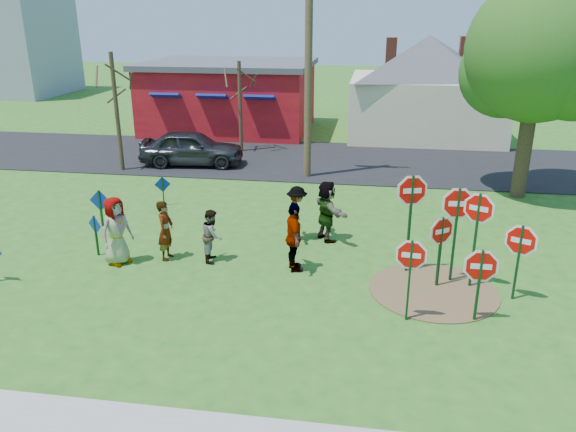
% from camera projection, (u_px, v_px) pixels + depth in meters
% --- Properties ---
extents(ground, '(120.00, 120.00, 0.00)m').
position_uv_depth(ground, '(265.00, 263.00, 15.63)').
color(ground, '#295E1A').
rests_on(ground, ground).
extents(road, '(120.00, 7.50, 0.04)m').
position_uv_depth(road, '(311.00, 160.00, 26.29)').
color(road, black).
rests_on(road, ground).
extents(dirt_patch, '(3.20, 3.20, 0.03)m').
position_uv_depth(dirt_patch, '(433.00, 291.00, 14.05)').
color(dirt_patch, brown).
rests_on(dirt_patch, ground).
extents(red_building, '(9.40, 7.69, 3.90)m').
position_uv_depth(red_building, '(230.00, 96.00, 32.43)').
color(red_building, maroon).
rests_on(red_building, ground).
extents(cream_house, '(9.40, 9.40, 6.50)m').
position_uv_depth(cream_house, '(426.00, 82.00, 30.53)').
color(cream_house, beige).
rests_on(cream_house, ground).
extents(stop_sign_a, '(0.94, 0.10, 2.07)m').
position_uv_depth(stop_sign_a, '(411.00, 262.00, 12.28)').
color(stop_sign_a, '#0F3A1A').
rests_on(stop_sign_a, ground).
extents(stop_sign_b, '(1.06, 0.32, 2.83)m').
position_uv_depth(stop_sign_b, '(411.00, 199.00, 14.42)').
color(stop_sign_b, '#0F3A1A').
rests_on(stop_sign_b, ground).
extents(stop_sign_c, '(0.93, 0.46, 2.62)m').
position_uv_depth(stop_sign_c, '(478.00, 219.00, 13.66)').
color(stop_sign_c, '#0F3A1A').
rests_on(stop_sign_c, ground).
extents(stop_sign_d, '(1.09, 0.11, 2.68)m').
position_uv_depth(stop_sign_d, '(457.00, 211.00, 13.93)').
color(stop_sign_d, '#0F3A1A').
rests_on(stop_sign_d, ground).
extents(stop_sign_e, '(1.03, 0.07, 1.87)m').
position_uv_depth(stop_sign_e, '(480.00, 271.00, 12.30)').
color(stop_sign_e, '#0F3A1A').
rests_on(stop_sign_e, ground).
extents(stop_sign_f, '(0.93, 0.45, 2.04)m').
position_uv_depth(stop_sign_f, '(520.00, 245.00, 13.20)').
color(stop_sign_f, '#0F3A1A').
rests_on(stop_sign_f, ground).
extents(stop_sign_g, '(0.80, 0.58, 2.00)m').
position_uv_depth(stop_sign_g, '(441.00, 237.00, 13.84)').
color(stop_sign_g, '#0F3A1A').
rests_on(stop_sign_g, ground).
extents(blue_diamond_b, '(0.51, 0.28, 1.21)m').
position_uv_depth(blue_diamond_b, '(96.00, 231.00, 15.87)').
color(blue_diamond_b, '#0F3A1A').
rests_on(blue_diamond_b, ground).
extents(blue_diamond_c, '(0.72, 0.07, 1.23)m').
position_uv_depth(blue_diamond_c, '(100.00, 204.00, 18.05)').
color(blue_diamond_c, '#0F3A1A').
rests_on(blue_diamond_c, ground).
extents(blue_diamond_d, '(0.53, 0.25, 1.08)m').
position_uv_depth(blue_diamond_d, '(163.00, 188.00, 20.00)').
color(blue_diamond_d, '#0F3A1A').
rests_on(blue_diamond_d, ground).
extents(person_a, '(0.98, 1.11, 1.92)m').
position_uv_depth(person_a, '(116.00, 231.00, 15.31)').
color(person_a, '#3D5790').
rests_on(person_a, ground).
extents(person_b, '(0.42, 0.63, 1.71)m').
position_uv_depth(person_b, '(166.00, 230.00, 15.62)').
color(person_b, '#267265').
rests_on(person_b, ground).
extents(person_c, '(0.66, 0.79, 1.49)m').
position_uv_depth(person_c, '(212.00, 235.00, 15.56)').
color(person_c, brown).
rests_on(person_c, ground).
extents(person_d, '(0.83, 1.19, 1.69)m').
position_uv_depth(person_d, '(297.00, 213.00, 16.94)').
color(person_d, '#2D2E32').
rests_on(person_d, ground).
extents(person_e, '(0.79, 1.20, 1.89)m').
position_uv_depth(person_e, '(294.00, 238.00, 14.87)').
color(person_e, '#462C5C').
rests_on(person_e, ground).
extents(person_f, '(1.39, 1.76, 1.87)m').
position_uv_depth(person_f, '(327.00, 211.00, 16.89)').
color(person_f, '#194A21').
rests_on(person_f, ground).
extents(suv, '(4.73, 2.27, 1.56)m').
position_uv_depth(suv, '(192.00, 148.00, 25.15)').
color(suv, '#2D2D32').
rests_on(suv, road).
extents(utility_pole, '(2.39, 0.30, 9.76)m').
position_uv_depth(utility_pole, '(309.00, 50.00, 21.95)').
color(utility_pole, '#4C3823').
rests_on(utility_pole, ground).
extents(leafy_tree, '(5.52, 5.04, 7.85)m').
position_uv_depth(leafy_tree, '(541.00, 58.00, 19.49)').
color(leafy_tree, '#382819').
rests_on(leafy_tree, ground).
extents(bare_tree_west, '(1.80, 1.80, 5.03)m').
position_uv_depth(bare_tree_west, '(115.00, 95.00, 23.54)').
color(bare_tree_west, '#382819').
rests_on(bare_tree_west, ground).
extents(bare_tree_east, '(1.80, 1.80, 4.37)m').
position_uv_depth(bare_tree_east, '(240.00, 94.00, 26.99)').
color(bare_tree_east, '#382819').
rests_on(bare_tree_east, ground).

